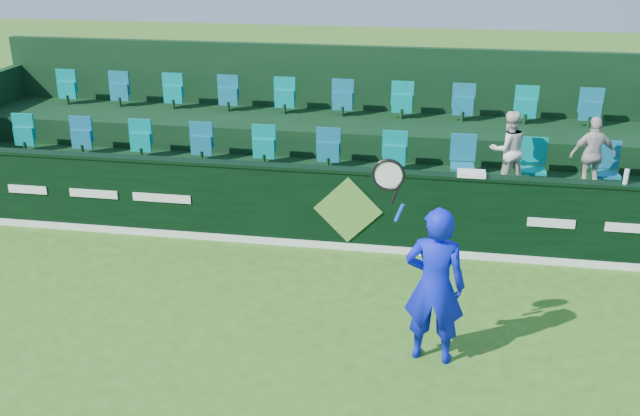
% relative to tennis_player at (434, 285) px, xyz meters
% --- Properties ---
extents(ground, '(60.00, 60.00, 0.00)m').
position_rel_tennis_player_xyz_m(ground, '(-1.39, -1.04, -1.00)').
color(ground, '#2A6818').
rests_on(ground, ground).
extents(sponsor_hoarding, '(16.00, 0.25, 1.35)m').
position_rel_tennis_player_xyz_m(sponsor_hoarding, '(-1.39, 2.96, -0.32)').
color(sponsor_hoarding, black).
rests_on(sponsor_hoarding, ground).
extents(stand_tier_front, '(16.00, 2.00, 0.80)m').
position_rel_tennis_player_xyz_m(stand_tier_front, '(-1.39, 4.06, -0.60)').
color(stand_tier_front, black).
rests_on(stand_tier_front, ground).
extents(stand_tier_back, '(16.00, 1.80, 1.30)m').
position_rel_tennis_player_xyz_m(stand_tier_back, '(-1.39, 5.96, -0.35)').
color(stand_tier_back, black).
rests_on(stand_tier_back, ground).
extents(stand_rear, '(16.00, 4.10, 2.60)m').
position_rel_tennis_player_xyz_m(stand_rear, '(-1.39, 6.40, 0.22)').
color(stand_rear, black).
rests_on(stand_rear, ground).
extents(seat_row_front, '(13.50, 0.50, 0.60)m').
position_rel_tennis_player_xyz_m(seat_row_front, '(-1.39, 4.46, 0.10)').
color(seat_row_front, '#018983').
rests_on(seat_row_front, stand_tier_front).
extents(seat_row_back, '(13.50, 0.50, 0.60)m').
position_rel_tennis_player_xyz_m(seat_row_back, '(-1.39, 6.26, 0.60)').
color(seat_row_back, '#018983').
rests_on(seat_row_back, stand_tier_back).
extents(tennis_player, '(1.20, 0.54, 2.59)m').
position_rel_tennis_player_xyz_m(tennis_player, '(0.00, 0.00, 0.00)').
color(tennis_player, '#0C17D9').
rests_on(tennis_player, ground).
extents(spectator_left, '(0.76, 0.68, 1.30)m').
position_rel_tennis_player_xyz_m(spectator_left, '(1.09, 4.08, 0.45)').
color(spectator_left, silver).
rests_on(spectator_left, stand_tier_front).
extents(spectator_middle, '(0.78, 0.44, 1.26)m').
position_rel_tennis_player_xyz_m(spectator_middle, '(2.42, 4.08, 0.43)').
color(spectator_middle, beige).
rests_on(spectator_middle, stand_tier_front).
extents(towel, '(0.42, 0.27, 0.06)m').
position_rel_tennis_player_xyz_m(towel, '(0.47, 2.96, 0.39)').
color(towel, white).
rests_on(towel, sponsor_hoarding).
extents(drinks_bottle, '(0.07, 0.07, 0.23)m').
position_rel_tennis_player_xyz_m(drinks_bottle, '(2.69, 2.96, 0.47)').
color(drinks_bottle, silver).
rests_on(drinks_bottle, sponsor_hoarding).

